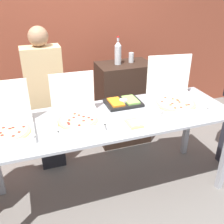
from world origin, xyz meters
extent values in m
plane|color=slate|center=(0.00, 0.00, 0.00)|extent=(16.00, 16.00, 0.00)
cube|color=brown|center=(0.00, 1.70, 1.40)|extent=(10.00, 0.06, 2.80)
cube|color=#A8AAB2|center=(0.00, 0.00, 0.90)|extent=(2.35, 0.79, 0.02)
cube|color=#A8AAB2|center=(1.13, 0.35, 0.44)|extent=(0.06, 0.06, 0.88)
cube|color=white|center=(0.68, 0.01, 0.92)|extent=(0.53, 0.53, 0.02)
cube|color=white|center=(0.65, -0.22, 0.95)|extent=(0.46, 0.09, 0.04)
cube|color=white|center=(0.46, 0.04, 0.95)|extent=(0.09, 0.46, 0.04)
cube|color=white|center=(0.90, -0.03, 0.95)|extent=(0.09, 0.46, 0.04)
cube|color=white|center=(0.72, 0.24, 1.15)|extent=(0.46, 0.09, 0.44)
cylinder|color=#DBB26B|center=(0.68, 0.01, 0.94)|extent=(0.41, 0.41, 0.02)
cylinder|color=beige|center=(0.68, 0.01, 0.95)|extent=(0.35, 0.35, 0.00)
cylinder|color=maroon|center=(0.72, 0.00, 0.95)|extent=(0.03, 0.03, 0.00)
cylinder|color=maroon|center=(0.73, 0.05, 0.95)|extent=(0.03, 0.03, 0.00)
cylinder|color=maroon|center=(0.73, 0.05, 0.95)|extent=(0.03, 0.03, 0.00)
cylinder|color=maroon|center=(0.70, 0.09, 0.95)|extent=(0.03, 0.03, 0.00)
cylinder|color=maroon|center=(0.64, 0.15, 0.95)|extent=(0.03, 0.03, 0.00)
cylinder|color=maroon|center=(0.57, 0.07, 0.95)|extent=(0.03, 0.03, 0.00)
cylinder|color=maroon|center=(0.64, -0.01, 0.95)|extent=(0.03, 0.03, 0.00)
cylinder|color=maroon|center=(0.60, -0.03, 0.95)|extent=(0.03, 0.03, 0.00)
cylinder|color=maroon|center=(0.61, -0.11, 0.95)|extent=(0.03, 0.03, 0.00)
cylinder|color=maroon|center=(0.67, -0.11, 0.95)|extent=(0.03, 0.03, 0.00)
cylinder|color=maroon|center=(0.75, -0.09, 0.95)|extent=(0.03, 0.03, 0.00)
cylinder|color=maroon|center=(0.78, -0.08, 0.95)|extent=(0.03, 0.03, 0.00)
cube|color=white|center=(-0.33, -0.01, 0.92)|extent=(0.42, 0.42, 0.02)
cube|color=white|center=(-0.33, -0.21, 0.95)|extent=(0.41, 0.03, 0.04)
cube|color=white|center=(-0.52, -0.01, 0.95)|extent=(0.03, 0.41, 0.04)
cube|color=white|center=(-0.13, -0.02, 0.95)|extent=(0.03, 0.41, 0.04)
cube|color=white|center=(-0.32, 0.20, 1.12)|extent=(0.41, 0.03, 0.39)
cylinder|color=#DBB26B|center=(-0.33, -0.01, 0.94)|extent=(0.36, 0.36, 0.02)
cylinder|color=beige|center=(-0.33, -0.01, 0.95)|extent=(0.31, 0.31, 0.00)
cylinder|color=maroon|center=(-0.23, -0.02, 0.95)|extent=(0.03, 0.03, 0.00)
cylinder|color=maroon|center=(-0.27, 0.01, 0.95)|extent=(0.03, 0.03, 0.00)
cylinder|color=maroon|center=(-0.30, 0.05, 0.95)|extent=(0.03, 0.03, 0.00)
cylinder|color=maroon|center=(-0.33, 0.09, 0.95)|extent=(0.03, 0.03, 0.00)
cylinder|color=maroon|center=(-0.36, 0.02, 0.95)|extent=(0.03, 0.03, 0.00)
cylinder|color=maroon|center=(-0.40, -0.01, 0.95)|extent=(0.03, 0.03, 0.00)
cylinder|color=maroon|center=(-0.42, -0.05, 0.95)|extent=(0.03, 0.03, 0.00)
cylinder|color=maroon|center=(-0.42, -0.08, 0.95)|extent=(0.03, 0.03, 0.00)
cylinder|color=maroon|center=(-0.34, -0.13, 0.95)|extent=(0.03, 0.03, 0.00)
cylinder|color=maroon|center=(-0.29, -0.07, 0.95)|extent=(0.03, 0.03, 0.00)
cylinder|color=maroon|center=(-0.21, -0.07, 0.95)|extent=(0.03, 0.03, 0.00)
cube|color=white|center=(-0.91, -0.03, 0.92)|extent=(0.41, 0.41, 0.02)
cube|color=white|center=(-0.91, -0.22, 0.95)|extent=(0.40, 0.02, 0.04)
cube|color=white|center=(-0.72, -0.03, 0.95)|extent=(0.02, 0.40, 0.04)
cube|color=white|center=(-0.91, 0.18, 1.12)|extent=(0.40, 0.02, 0.38)
cylinder|color=#DBB26B|center=(-0.91, -0.03, 0.94)|extent=(0.36, 0.36, 0.02)
cylinder|color=beige|center=(-0.91, -0.03, 0.95)|extent=(0.31, 0.31, 0.00)
cylinder|color=maroon|center=(-0.79, 0.00, 0.95)|extent=(0.03, 0.03, 0.00)
cylinder|color=maroon|center=(-0.88, 0.01, 0.95)|extent=(0.03, 0.03, 0.00)
cylinder|color=maroon|center=(-0.90, 0.01, 0.95)|extent=(0.03, 0.03, 0.00)
cylinder|color=maroon|center=(-0.95, 0.04, 0.95)|extent=(0.03, 0.03, 0.00)
cylinder|color=maroon|center=(-0.97, -0.04, 0.95)|extent=(0.03, 0.03, 0.00)
cylinder|color=maroon|center=(-0.96, -0.08, 0.95)|extent=(0.03, 0.03, 0.00)
cylinder|color=maroon|center=(-0.88, -0.12, 0.95)|extent=(0.03, 0.03, 0.00)
cylinder|color=maroon|center=(-0.83, -0.08, 0.95)|extent=(0.03, 0.03, 0.00)
cylinder|color=white|center=(0.13, -0.21, 0.91)|extent=(0.25, 0.25, 0.01)
cube|color=#DBB26B|center=(0.13, -0.21, 0.92)|extent=(0.12, 0.17, 0.02)
cube|color=beige|center=(0.13, -0.22, 0.94)|extent=(0.09, 0.12, 0.01)
cube|color=black|center=(0.20, 0.22, 0.92)|extent=(0.36, 0.27, 0.03)
cube|color=orange|center=(0.12, 0.22, 0.95)|extent=(0.13, 0.21, 0.02)
cube|color=#8CC65B|center=(0.28, 0.22, 0.95)|extent=(0.13, 0.21, 0.02)
cylinder|color=white|center=(0.20, 0.22, 0.95)|extent=(0.08, 0.08, 0.02)
cube|color=black|center=(0.49, 0.93, 0.56)|extent=(0.69, 0.44, 1.11)
cylinder|color=#B7BCC1|center=(0.40, 0.94, 1.23)|extent=(0.08, 0.08, 0.23)
cone|color=#B7BCC1|center=(0.40, 0.94, 1.37)|extent=(0.08, 0.08, 0.06)
cylinder|color=#B7BCC1|center=(0.40, 0.94, 1.42)|extent=(0.03, 0.03, 0.04)
cylinder|color=red|center=(0.40, 0.94, 1.45)|extent=(0.03, 0.03, 0.01)
cylinder|color=silver|center=(0.59, 0.96, 1.17)|extent=(0.07, 0.07, 0.12)
cylinder|color=silver|center=(0.59, 0.96, 1.24)|extent=(0.06, 0.06, 0.00)
cube|color=black|center=(-0.54, 0.68, 0.40)|extent=(0.28, 0.20, 0.80)
cube|color=#D1B27F|center=(-0.54, 0.68, 1.13)|extent=(0.40, 0.22, 0.66)
sphere|color=#9E7556|center=(-0.54, 0.68, 1.56)|extent=(0.20, 0.20, 0.20)
camera|label=1|loc=(-0.71, -2.05, 2.07)|focal=42.00mm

